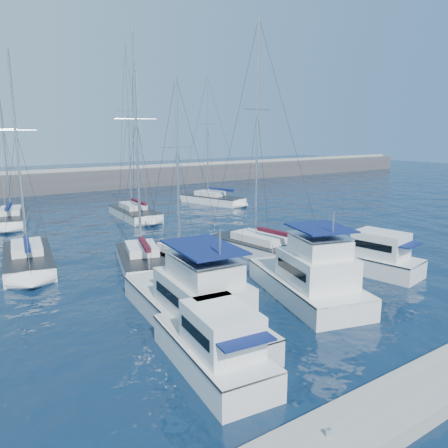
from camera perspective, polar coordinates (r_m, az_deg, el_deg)
ground at (r=26.40m, az=7.46°, el=-8.38°), size 220.00×220.00×0.00m
breakwater at (r=72.73m, az=-20.97°, el=4.82°), size 160.00×6.00×4.45m
dock_cleat_near_port at (r=14.12m, az=13.51°, el=-24.98°), size 0.16×0.16×0.25m
motor_yacht_port_outer at (r=17.50m, az=-1.21°, el=-15.95°), size 3.28×6.78×3.20m
motor_yacht_port_inner at (r=20.77m, az=-3.83°, el=-10.72°), size 4.32×10.82×4.69m
motor_yacht_stbd_inner at (r=24.71m, az=11.19°, el=-7.16°), size 5.77×9.05×4.69m
motor_yacht_stbd_outer at (r=30.53m, az=18.71°, el=-4.24°), size 3.85×7.14×3.20m
sailboat_mid_a at (r=33.06m, az=-24.23°, el=-4.22°), size 4.31×8.84×14.76m
sailboat_mid_b at (r=30.40m, az=-10.56°, el=-4.63°), size 4.91×7.79×15.96m
sailboat_mid_c at (r=29.96m, az=-5.00°, el=-4.80°), size 3.87×8.04×12.95m
sailboat_mid_d at (r=33.08m, az=5.25°, el=-3.14°), size 4.47×9.92×17.24m
sailboat_back_a at (r=49.24m, az=-26.08°, el=0.68°), size 4.90×8.99×15.04m
sailboat_back_b at (r=48.01m, az=-11.60°, el=1.45°), size 3.66×8.62×18.15m
sailboat_back_c at (r=56.67m, az=-1.48°, el=3.25°), size 5.58×9.11×16.20m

